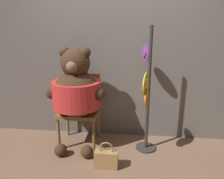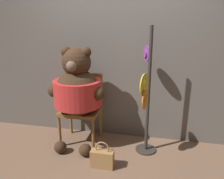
{
  "view_description": "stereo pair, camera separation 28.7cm",
  "coord_description": "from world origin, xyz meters",
  "views": [
    {
      "loc": [
        0.32,
        -2.47,
        1.67
      ],
      "look_at": [
        0.03,
        0.27,
        0.85
      ],
      "focal_mm": 35.0,
      "sensor_mm": 36.0,
      "label": 1
    },
    {
      "loc": [
        0.6,
        -2.42,
        1.67
      ],
      "look_at": [
        0.03,
        0.27,
        0.85
      ],
      "focal_mm": 35.0,
      "sensor_mm": 36.0,
      "label": 2
    }
  ],
  "objects": [
    {
      "name": "handbag_on_ground",
      "position": [
        0.01,
        -0.2,
        0.12
      ],
      "size": [
        0.28,
        0.12,
        0.34
      ],
      "color": "#A87A47",
      "rests_on": "ground_plane"
    },
    {
      "name": "teddy_bear",
      "position": [
        -0.44,
        0.26,
        0.82
      ],
      "size": [
        0.79,
        0.7,
        1.4
      ],
      "color": "#3D2819",
      "rests_on": "ground_plane"
    },
    {
      "name": "chair",
      "position": [
        -0.44,
        0.42,
        0.55
      ],
      "size": [
        0.55,
        0.47,
        0.99
      ],
      "color": "olive",
      "rests_on": "ground_plane"
    },
    {
      "name": "ground_plane",
      "position": [
        0.0,
        0.0,
        0.0
      ],
      "size": [
        14.0,
        14.0,
        0.0
      ],
      "primitive_type": "plane",
      "color": "brown"
    },
    {
      "name": "wall_back",
      "position": [
        0.0,
        0.71,
        1.2
      ],
      "size": [
        8.0,
        0.1,
        2.4
      ],
      "color": "#66605B",
      "rests_on": "ground_plane"
    },
    {
      "name": "hat_display_rack",
      "position": [
        0.49,
        0.23,
        0.77
      ],
      "size": [
        0.28,
        0.57,
        1.67
      ],
      "color": "#332D28",
      "rests_on": "ground_plane"
    }
  ]
}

